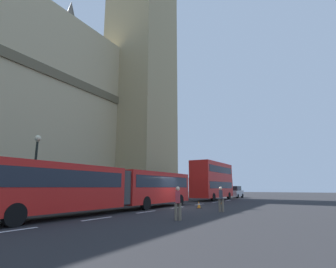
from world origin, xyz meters
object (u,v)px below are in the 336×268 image
articulated_bus (115,186)px  traffic_cone_west (199,205)px  double_decker_bus (213,179)px  sedan_lead (235,192)px  pedestrian_by_kerb (221,198)px  street_lamp (35,167)px  traffic_cone_middle (222,201)px  pedestrian_near_cones (178,202)px

articulated_bus → traffic_cone_west: size_ratio=32.17×
double_decker_bus → traffic_cone_west: size_ratio=16.95×
traffic_cone_west → sedan_lead: bearing=8.9°
sedan_lead → pedestrian_by_kerb: bearing=-166.2°
articulated_bus → street_lamp: size_ratio=3.54×
traffic_cone_west → traffic_cone_middle: size_ratio=1.00×
articulated_bus → pedestrian_by_kerb: size_ratio=11.04×
street_lamp → pedestrian_near_cones: size_ratio=3.12×
traffic_cone_middle → street_lamp: (-14.67, 8.38, 2.77)m
pedestrian_near_cones → traffic_cone_west: bearing=15.6°
sedan_lead → traffic_cone_west: size_ratio=7.59×
pedestrian_by_kerb → street_lamp: bearing=121.4°
traffic_cone_west → pedestrian_near_cones: bearing=-164.4°
double_decker_bus → pedestrian_by_kerb: (-16.06, -6.47, -1.80)m
double_decker_bus → traffic_cone_middle: size_ratio=16.95×
traffic_cone_west → double_decker_bus: bearing=15.6°
articulated_bus → double_decker_bus: double_decker_bus is taller
articulated_bus → traffic_cone_west: bearing=-34.1°
sedan_lead → double_decker_bus: bearing=178.4°
articulated_bus → traffic_cone_middle: 12.25m
traffic_cone_middle → pedestrian_by_kerb: 8.40m
street_lamp → double_decker_bus: bearing=-11.2°
articulated_bus → pedestrian_near_cones: articulated_bus is taller
traffic_cone_west → traffic_cone_middle: same height
articulated_bus → sedan_lead: articulated_bus is taller
articulated_bus → street_lamp: 5.65m
traffic_cone_west → pedestrian_near_cones: (-7.76, -2.17, 0.63)m
traffic_cone_west → street_lamp: (-8.87, 8.39, 2.77)m
traffic_cone_west → pedestrian_near_cones: size_ratio=0.34×
double_decker_bus → sedan_lead: (9.32, -0.25, -1.80)m
pedestrian_by_kerb → traffic_cone_middle: bearing=18.0°
street_lamp → pedestrian_by_kerb: (6.71, -10.97, -2.14)m
pedestrian_near_cones → traffic_cone_middle: bearing=9.1°
double_decker_bus → sedan_lead: bearing=-1.6°
traffic_cone_west → pedestrian_by_kerb: size_ratio=0.34×
traffic_cone_middle → pedestrian_by_kerb: size_ratio=0.34×
pedestrian_by_kerb → articulated_bus: bearing=118.9°
street_lamp → pedestrian_near_cones: bearing=-84.0°
traffic_cone_west → street_lamp: street_lamp is taller
traffic_cone_middle → pedestrian_by_kerb: (-7.96, -2.59, 0.63)m
articulated_bus → pedestrian_by_kerb: articulated_bus is taller
articulated_bus → traffic_cone_middle: size_ratio=32.17×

